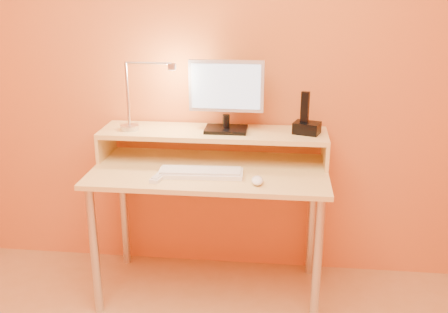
# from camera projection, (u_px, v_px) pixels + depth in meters

# --- Properties ---
(wall_back) EXTENTS (3.00, 0.04, 2.50)m
(wall_back) POSITION_uv_depth(u_px,v_px,m) (217.00, 56.00, 2.76)
(wall_back) COLOR orange
(wall_back) RESTS_ON floor
(desk_leg_fl) EXTENTS (0.04, 0.04, 0.69)m
(desk_leg_fl) POSITION_uv_depth(u_px,v_px,m) (95.00, 252.00, 2.57)
(desk_leg_fl) COLOR silver
(desk_leg_fl) RESTS_ON floor
(desk_leg_fr) EXTENTS (0.04, 0.04, 0.69)m
(desk_leg_fr) POSITION_uv_depth(u_px,v_px,m) (317.00, 264.00, 2.46)
(desk_leg_fr) COLOR silver
(desk_leg_fr) RESTS_ON floor
(desk_leg_bl) EXTENTS (0.04, 0.04, 0.69)m
(desk_leg_bl) POSITION_uv_depth(u_px,v_px,m) (124.00, 210.00, 3.04)
(desk_leg_bl) COLOR silver
(desk_leg_bl) RESTS_ON floor
(desk_leg_br) EXTENTS (0.04, 0.04, 0.69)m
(desk_leg_br) POSITION_uv_depth(u_px,v_px,m) (312.00, 219.00, 2.93)
(desk_leg_br) COLOR silver
(desk_leg_br) RESTS_ON floor
(desk_lower) EXTENTS (1.20, 0.60, 0.02)m
(desk_lower) POSITION_uv_depth(u_px,v_px,m) (210.00, 171.00, 2.63)
(desk_lower) COLOR #EBC476
(desk_lower) RESTS_ON floor
(shelf_riser_left) EXTENTS (0.02, 0.30, 0.14)m
(shelf_riser_left) POSITION_uv_depth(u_px,v_px,m) (106.00, 144.00, 2.81)
(shelf_riser_left) COLOR #EBC476
(shelf_riser_left) RESTS_ON desk_lower
(shelf_riser_right) EXTENTS (0.02, 0.30, 0.14)m
(shelf_riser_right) POSITION_uv_depth(u_px,v_px,m) (325.00, 151.00, 2.69)
(shelf_riser_right) COLOR #EBC476
(shelf_riser_right) RESTS_ON desk_lower
(desk_shelf) EXTENTS (1.20, 0.30, 0.02)m
(desk_shelf) POSITION_uv_depth(u_px,v_px,m) (213.00, 133.00, 2.72)
(desk_shelf) COLOR #EBC476
(desk_shelf) RESTS_ON desk_lower
(monitor_foot) EXTENTS (0.22, 0.16, 0.02)m
(monitor_foot) POSITION_uv_depth(u_px,v_px,m) (226.00, 129.00, 2.71)
(monitor_foot) COLOR black
(monitor_foot) RESTS_ON desk_shelf
(monitor_neck) EXTENTS (0.04, 0.04, 0.07)m
(monitor_neck) POSITION_uv_depth(u_px,v_px,m) (226.00, 121.00, 2.69)
(monitor_neck) COLOR black
(monitor_neck) RESTS_ON monitor_foot
(monitor_panel) EXTENTS (0.39, 0.04, 0.26)m
(monitor_panel) POSITION_uv_depth(u_px,v_px,m) (226.00, 86.00, 2.64)
(monitor_panel) COLOR #B8B8C1
(monitor_panel) RESTS_ON monitor_neck
(monitor_back) EXTENTS (0.35, 0.02, 0.23)m
(monitor_back) POSITION_uv_depth(u_px,v_px,m) (227.00, 85.00, 2.66)
(monitor_back) COLOR black
(monitor_back) RESTS_ON monitor_panel
(monitor_screen) EXTENTS (0.35, 0.01, 0.23)m
(monitor_screen) POSITION_uv_depth(u_px,v_px,m) (226.00, 87.00, 2.63)
(monitor_screen) COLOR #B0D5FB
(monitor_screen) RESTS_ON monitor_panel
(lamp_base) EXTENTS (0.10, 0.10, 0.02)m
(lamp_base) POSITION_uv_depth(u_px,v_px,m) (130.00, 127.00, 2.73)
(lamp_base) COLOR silver
(lamp_base) RESTS_ON desk_shelf
(lamp_post) EXTENTS (0.01, 0.01, 0.33)m
(lamp_post) POSITION_uv_depth(u_px,v_px,m) (128.00, 95.00, 2.67)
(lamp_post) COLOR silver
(lamp_post) RESTS_ON lamp_base
(lamp_arm) EXTENTS (0.24, 0.01, 0.01)m
(lamp_arm) POSITION_uv_depth(u_px,v_px,m) (149.00, 63.00, 2.61)
(lamp_arm) COLOR silver
(lamp_arm) RESTS_ON lamp_post
(lamp_head) EXTENTS (0.04, 0.04, 0.03)m
(lamp_head) POSITION_uv_depth(u_px,v_px,m) (172.00, 66.00, 2.60)
(lamp_head) COLOR silver
(lamp_head) RESTS_ON lamp_arm
(lamp_bulb) EXTENTS (0.03, 0.03, 0.00)m
(lamp_bulb) POSITION_uv_depth(u_px,v_px,m) (172.00, 70.00, 2.61)
(lamp_bulb) COLOR #FFEAC6
(lamp_bulb) RESTS_ON lamp_head
(phone_dock) EXTENTS (0.15, 0.14, 0.06)m
(phone_dock) POSITION_uv_depth(u_px,v_px,m) (307.00, 128.00, 2.66)
(phone_dock) COLOR black
(phone_dock) RESTS_ON desk_shelf
(phone_handset) EXTENTS (0.05, 0.04, 0.16)m
(phone_handset) POSITION_uv_depth(u_px,v_px,m) (305.00, 107.00, 2.62)
(phone_handset) COLOR black
(phone_handset) RESTS_ON phone_dock
(phone_led) EXTENTS (0.01, 0.00, 0.04)m
(phone_led) POSITION_uv_depth(u_px,v_px,m) (316.00, 131.00, 2.60)
(phone_led) COLOR blue
(phone_led) RESTS_ON phone_dock
(keyboard) EXTENTS (0.42, 0.15, 0.02)m
(keyboard) POSITION_uv_depth(u_px,v_px,m) (201.00, 173.00, 2.53)
(keyboard) COLOR white
(keyboard) RESTS_ON desk_lower
(mouse) EXTENTS (0.06, 0.10, 0.03)m
(mouse) POSITION_uv_depth(u_px,v_px,m) (257.00, 180.00, 2.43)
(mouse) COLOR white
(mouse) RESTS_ON desk_lower
(remote_control) EXTENTS (0.07, 0.17, 0.02)m
(remote_control) POSITION_uv_depth(u_px,v_px,m) (160.00, 176.00, 2.50)
(remote_control) COLOR white
(remote_control) RESTS_ON desk_lower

